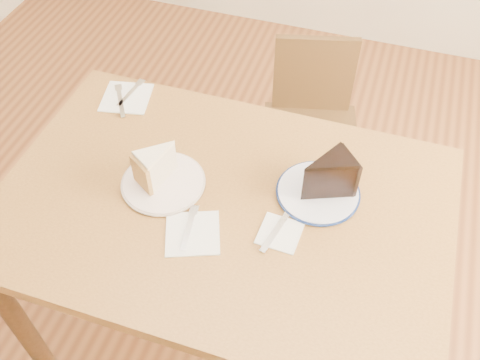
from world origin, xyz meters
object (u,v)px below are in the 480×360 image
table (223,224)px  chocolate_cake (324,179)px  carrot_cake (160,165)px  plate_navy (318,192)px  plate_cream (163,183)px  chair_far (310,126)px

table → chocolate_cake: 0.31m
carrot_cake → plate_navy: bearing=43.2°
plate_cream → carrot_cake: bearing=125.9°
plate_cream → chocolate_cake: size_ratio=1.68×
chair_far → plate_navy: bearing=87.6°
chair_far → carrot_cake: carrot_cake is taller
plate_cream → chocolate_cake: 0.43m
table → plate_cream: size_ratio=5.48×
plate_cream → carrot_cake: size_ratio=2.03×
plate_navy → chocolate_cake: size_ratio=1.65×
table → chair_far: (0.11, 0.72, -0.24)m
chair_far → carrot_cake: 0.85m
chair_far → carrot_cake: size_ratio=6.86×
chair_far → plate_navy: size_ratio=3.43×
chair_far → chocolate_cake: (0.14, -0.61, 0.40)m
plate_cream → carrot_cake: (-0.01, 0.02, 0.05)m
carrot_cake → chair_far: bearing=99.6°
chair_far → plate_cream: 0.84m
plate_cream → chocolate_cake: bearing=13.0°
plate_navy → chocolate_cake: chocolate_cake is taller
chair_far → plate_cream: (-0.28, -0.71, 0.34)m
chocolate_cake → plate_navy: bearing=45.5°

